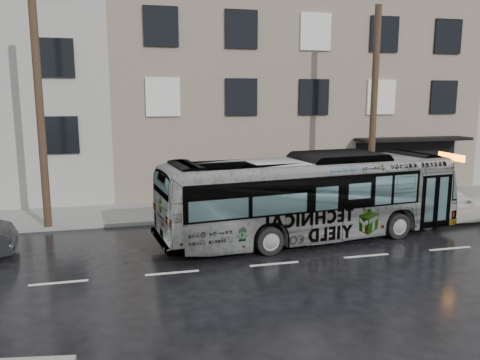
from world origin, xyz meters
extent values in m
plane|color=black|center=(0.00, 0.00, 0.00)|extent=(120.00, 120.00, 0.00)
cube|color=gray|center=(0.00, 4.90, 0.07)|extent=(90.00, 3.60, 0.15)
cube|color=gray|center=(5.00, 12.70, 5.50)|extent=(20.00, 12.00, 11.00)
cylinder|color=#463523|center=(6.50, 3.30, 4.65)|extent=(0.30, 0.30, 9.00)
cylinder|color=#463523|center=(-7.50, 3.30, 4.65)|extent=(0.30, 0.30, 9.00)
cylinder|color=slate|center=(7.60, 3.30, 1.35)|extent=(0.06, 0.06, 2.40)
imported|color=#B2B2B2|center=(2.15, -0.21, 1.58)|extent=(11.60, 4.00, 3.16)
imported|color=silver|center=(8.49, 0.75, 0.75)|extent=(5.27, 2.43, 1.49)
camera|label=1|loc=(-4.40, -15.88, 5.16)|focal=35.00mm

